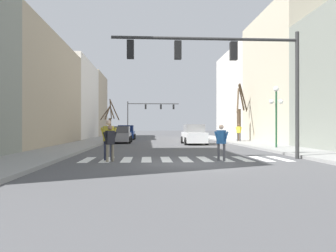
{
  "coord_description": "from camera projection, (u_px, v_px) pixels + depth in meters",
  "views": [
    {
      "loc": [
        -1.75,
        -13.32,
        1.5
      ],
      "look_at": [
        0.4,
        20.97,
        1.6
      ],
      "focal_mm": 35.0,
      "sensor_mm": 36.0,
      "label": 1
    }
  ],
  "objects": [
    {
      "name": "ground_plane",
      "position": [
        190.0,
        164.0,
        13.4
      ],
      "size": [
        240.0,
        240.0,
        0.0
      ],
      "primitive_type": "plane",
      "color": "#4C4C4F"
    },
    {
      "name": "building_row_right",
      "position": [
        294.0,
        85.0,
        29.75
      ],
      "size": [
        6.0,
        40.91,
        11.86
      ],
      "color": "gray",
      "rests_on": "ground_plane"
    },
    {
      "name": "pedestrian_near_right_corner",
      "position": [
        110.0,
        140.0,
        14.11
      ],
      "size": [
        0.59,
        0.48,
        1.58
      ],
      "rotation": [
        0.0,
        0.0,
        3.79
      ],
      "color": "#7A705B",
      "rests_on": "ground_plane"
    },
    {
      "name": "traffic_signal_near",
      "position": [
        227.0,
        62.0,
        15.21
      ],
      "size": [
        8.79,
        0.28,
        5.99
      ],
      "color": "#2D2D2D",
      "rests_on": "ground_plane"
    },
    {
      "name": "street_tree_right_far",
      "position": [
        240.0,
        117.0,
        32.2
      ],
      "size": [
        2.25,
        3.66,
        5.68
      ],
      "color": "#473828",
      "rests_on": "sidewalk_right"
    },
    {
      "name": "street_lamp_right_corner",
      "position": [
        276.0,
        104.0,
        21.56
      ],
      "size": [
        0.95,
        0.36,
        4.05
      ],
      "color": "#1E4C2D",
      "rests_on": "sidewalk_right"
    },
    {
      "name": "sidewalk_left",
      "position": [
        14.0,
        163.0,
        12.96
      ],
      "size": [
        2.98,
        90.0,
        0.15
      ],
      "color": "gray",
      "rests_on": "ground_plane"
    },
    {
      "name": "car_driving_away_lane",
      "position": [
        120.0,
        135.0,
        30.8
      ],
      "size": [
        2.16,
        4.45,
        1.57
      ],
      "rotation": [
        0.0,
        0.0,
        1.57
      ],
      "color": "gray",
      "rests_on": "ground_plane"
    },
    {
      "name": "car_parked_left_far",
      "position": [
        194.0,
        135.0,
        28.48
      ],
      "size": [
        1.97,
        4.58,
        1.72
      ],
      "rotation": [
        0.0,
        0.0,
        1.57
      ],
      "color": "white",
      "rests_on": "ground_plane"
    },
    {
      "name": "street_tree_left_near",
      "position": [
        110.0,
        120.0,
        41.45
      ],
      "size": [
        2.53,
        2.22,
        4.93
      ],
      "color": "brown",
      "rests_on": "sidewalk_left"
    },
    {
      "name": "car_parked_right_mid",
      "position": [
        126.0,
        133.0,
        39.31
      ],
      "size": [
        2.2,
        4.13,
        1.7
      ],
      "rotation": [
        0.0,
        0.0,
        1.57
      ],
      "color": "navy",
      "rests_on": "ground_plane"
    },
    {
      "name": "pedestrian_waiting_at_curb",
      "position": [
        108.0,
        136.0,
        14.64
      ],
      "size": [
        0.77,
        0.36,
        1.82
      ],
      "rotation": [
        0.0,
        0.0,
        5.97
      ],
      "color": "#282D47",
      "rests_on": "ground_plane"
    },
    {
      "name": "traffic_signal_far",
      "position": [
        147.0,
        110.0,
        58.75
      ],
      "size": [
        9.24,
        0.28,
        6.08
      ],
      "color": "#2D2D2D",
      "rests_on": "ground_plane"
    },
    {
      "name": "crosswalk_stripes",
      "position": [
        185.0,
        159.0,
        15.2
      ],
      "size": [
        9.45,
        2.6,
        0.01
      ],
      "color": "white",
      "rests_on": "ground_plane"
    },
    {
      "name": "pedestrian_on_left_sidewalk",
      "position": [
        221.0,
        139.0,
        14.46
      ],
      "size": [
        0.59,
        0.49,
        1.61
      ],
      "rotation": [
        0.0,
        0.0,
        2.47
      ],
      "color": "#4C4C51",
      "rests_on": "ground_plane"
    },
    {
      "name": "pedestrian_on_right_sidewalk",
      "position": [
        239.0,
        131.0,
        30.96
      ],
      "size": [
        0.56,
        0.56,
        1.65
      ],
      "rotation": [
        0.0,
        0.0,
        2.36
      ],
      "color": "#4C4C51",
      "rests_on": "sidewalk_right"
    },
    {
      "name": "building_row_left",
      "position": [
        38.0,
        85.0,
        29.15
      ],
      "size": [
        6.0,
        48.39,
        13.94
      ],
      "color": "gray",
      "rests_on": "ground_plane"
    }
  ]
}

